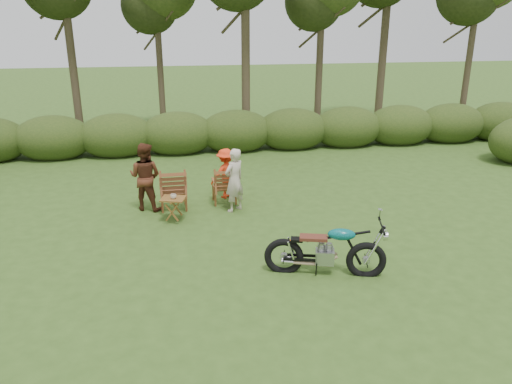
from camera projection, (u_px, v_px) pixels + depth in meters
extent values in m
plane|color=#2F4818|center=(300.00, 274.00, 9.01)|extent=(80.00, 80.00, 0.00)
cylinder|color=#3D3121|center=(70.00, 40.00, 17.26)|extent=(0.28, 0.28, 7.20)
cylinder|color=#3D3121|center=(159.00, 51.00, 18.90)|extent=(0.24, 0.24, 6.30)
cylinder|color=#3D3121|center=(246.00, 33.00, 17.10)|extent=(0.30, 0.30, 7.65)
cylinder|color=#3D3121|center=(320.00, 48.00, 18.78)|extent=(0.26, 0.26, 6.48)
cylinder|color=#3D3121|center=(385.00, 27.00, 20.03)|extent=(0.32, 0.32, 7.92)
cylinder|color=#3D3121|center=(471.00, 44.00, 18.56)|extent=(0.24, 0.24, 6.84)
ellipsoid|color=#243814|center=(53.00, 138.00, 16.23)|extent=(2.52, 1.68, 1.51)
ellipsoid|color=#243814|center=(117.00, 136.00, 16.54)|extent=(2.52, 1.68, 1.51)
ellipsoid|color=#243814|center=(177.00, 134.00, 16.85)|extent=(2.52, 1.68, 1.51)
ellipsoid|color=#243814|center=(236.00, 132.00, 17.16)|extent=(2.52, 1.68, 1.51)
ellipsoid|color=#243814|center=(293.00, 130.00, 17.47)|extent=(2.52, 1.68, 1.51)
ellipsoid|color=#243814|center=(347.00, 128.00, 17.79)|extent=(2.52, 1.68, 1.51)
ellipsoid|color=#243814|center=(400.00, 126.00, 18.10)|extent=(2.52, 1.68, 1.51)
ellipsoid|color=#243814|center=(451.00, 124.00, 18.41)|extent=(2.52, 1.68, 1.51)
ellipsoid|color=#243814|center=(500.00, 122.00, 18.72)|extent=(2.52, 1.68, 1.51)
imported|color=#C2B4A0|center=(173.00, 196.00, 11.10)|extent=(0.17, 0.17, 0.10)
imported|color=#C2B2A0|center=(235.00, 211.00, 11.95)|extent=(0.67, 0.63, 1.53)
imported|color=#4E2616|center=(148.00, 209.00, 12.06)|extent=(0.98, 0.89, 1.64)
imported|color=red|center=(226.00, 197.00, 12.84)|extent=(0.95, 0.79, 1.28)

